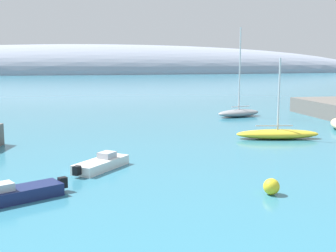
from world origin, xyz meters
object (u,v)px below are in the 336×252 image
at_px(sailboat_grey_mid_mooring, 239,112).
at_px(mooring_buoy_yellow, 271,187).
at_px(motorboat_navy_foreground, 15,194).
at_px(motorboat_white_alongside_breakwater, 101,164).
at_px(sailboat_yellow_outer_mooring, 277,134).

height_order(sailboat_grey_mid_mooring, mooring_buoy_yellow, sailboat_grey_mid_mooring).
bearing_deg(motorboat_navy_foreground, motorboat_white_alongside_breakwater, -156.65).
xyz_separation_m(sailboat_grey_mid_mooring, sailboat_yellow_outer_mooring, (-1.91, -15.07, -0.12)).
height_order(motorboat_navy_foreground, motorboat_white_alongside_breakwater, motorboat_navy_foreground).
distance_m(motorboat_white_alongside_breakwater, mooring_buoy_yellow, 11.18).
height_order(sailboat_yellow_outer_mooring, motorboat_white_alongside_breakwater, sailboat_yellow_outer_mooring).
height_order(sailboat_grey_mid_mooring, motorboat_navy_foreground, sailboat_grey_mid_mooring).
distance_m(motorboat_navy_foreground, mooring_buoy_yellow, 13.20).
xyz_separation_m(sailboat_grey_mid_mooring, motorboat_white_alongside_breakwater, (-17.95, -23.06, -0.24)).
xyz_separation_m(sailboat_yellow_outer_mooring, mooring_buoy_yellow, (-7.47, -15.17, -0.03)).
distance_m(sailboat_yellow_outer_mooring, motorboat_navy_foreground, 24.70).
distance_m(sailboat_grey_mid_mooring, sailboat_yellow_outer_mooring, 15.19).
relative_size(sailboat_grey_mid_mooring, mooring_buoy_yellow, 12.56).
relative_size(motorboat_navy_foreground, motorboat_white_alongside_breakwater, 1.15).
bearing_deg(mooring_buoy_yellow, sailboat_yellow_outer_mooring, 63.78).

